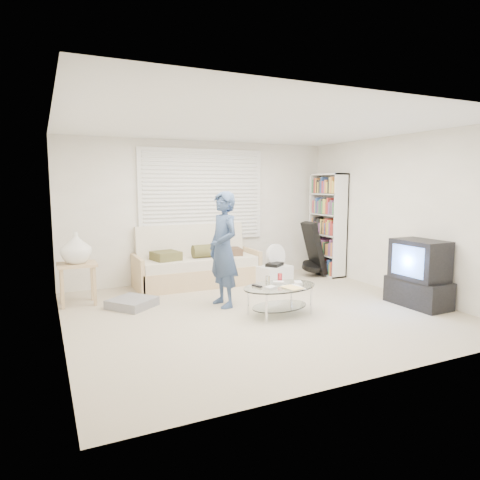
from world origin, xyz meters
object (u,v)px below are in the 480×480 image
futon_sofa (196,266)px  tv_unit (419,274)px  coffee_table (280,291)px  bookshelf (327,225)px

futon_sofa → tv_unit: 3.56m
tv_unit → coffee_table: tv_unit is taller
tv_unit → bookshelf: bearing=86.9°
futon_sofa → tv_unit: (2.45, -2.59, 0.13)m
futon_sofa → coffee_table: bearing=-78.4°
bookshelf → tv_unit: bookshelf is taller
tv_unit → futon_sofa: bearing=133.4°
bookshelf → coffee_table: size_ratio=1.71×
futon_sofa → coffee_table: (0.44, -2.12, -0.02)m
futon_sofa → tv_unit: size_ratio=2.21×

